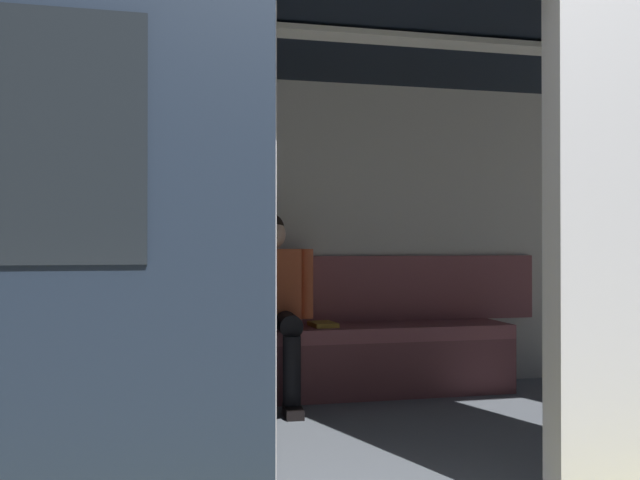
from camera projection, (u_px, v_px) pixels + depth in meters
train_car at (323, 150)px, 3.40m from camera, size 6.40×2.53×2.22m
bench_seat at (301, 345)px, 4.30m from camera, size 2.81×0.44×0.46m
person_seated at (271, 294)px, 4.21m from camera, size 0.55×0.69×1.18m
handbag at (198, 316)px, 4.23m from camera, size 0.26×0.15×0.17m
book at (323, 324)px, 4.37m from camera, size 0.17×0.23×0.03m
grab_pole_door at (272, 230)px, 2.61m from camera, size 0.04×0.04×2.08m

